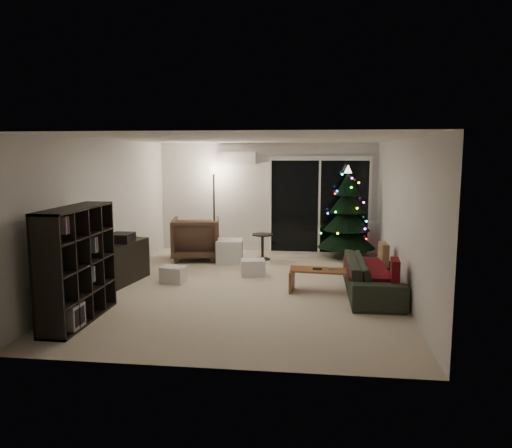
{
  "coord_description": "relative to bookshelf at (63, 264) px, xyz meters",
  "views": [
    {
      "loc": [
        1.14,
        -8.2,
        2.29
      ],
      "look_at": [
        0.1,
        0.3,
        1.05
      ],
      "focal_mm": 35.0,
      "sensor_mm": 36.0,
      "label": 1
    }
  ],
  "objects": [
    {
      "name": "remote_a",
      "position": [
        3.42,
        1.82,
        -0.39
      ],
      "size": [
        0.15,
        0.04,
        0.02
      ],
      "primitive_type": "cube",
      "color": "black",
      "rests_on": "coffee_table"
    },
    {
      "name": "armchair",
      "position": [
        0.83,
        4.07,
        -0.33
      ],
      "size": [
        1.12,
        1.15,
        0.91
      ],
      "primitive_type": "imported",
      "rotation": [
        0.0,
        0.0,
        3.31
      ],
      "color": "#443629",
      "rests_on": "floor"
    },
    {
      "name": "bookshelf",
      "position": [
        0.0,
        0.0,
        0.0
      ],
      "size": [
        0.45,
        1.58,
        1.56
      ],
      "primitive_type": null,
      "rotation": [
        0.0,
        0.0,
        0.04
      ],
      "color": "black",
      "rests_on": "floor"
    },
    {
      "name": "cardboard_box_a",
      "position": [
        0.9,
        2.1,
        -0.64
      ],
      "size": [
        0.45,
        0.37,
        0.29
      ],
      "primitive_type": "cube",
      "rotation": [
        0.0,
        0.0,
        -0.16
      ],
      "color": "beige",
      "rests_on": "floor"
    },
    {
      "name": "christmas_tree",
      "position": [
        4.04,
        4.63,
        0.22
      ],
      "size": [
        1.58,
        1.58,
        2.01
      ],
      "primitive_type": "cone",
      "rotation": [
        0.0,
        0.0,
        -0.33
      ],
      "color": "black",
      "rests_on": "floor"
    },
    {
      "name": "sofa_throw",
      "position": [
        4.2,
        1.76,
        -0.35
      ],
      "size": [
        0.64,
        1.47,
        0.05
      ],
      "primitive_type": "cube",
      "color": "#591015",
      "rests_on": "sofa"
    },
    {
      "name": "cushion_a",
      "position": [
        4.55,
        2.41,
        -0.24
      ],
      "size": [
        0.15,
        0.4,
        0.39
      ],
      "primitive_type": "cube",
      "rotation": [
        0.0,
        0.0,
        0.09
      ],
      "color": "brown",
      "rests_on": "sofa"
    },
    {
      "name": "coffee_table",
      "position": [
        3.57,
        1.82,
        -0.59
      ],
      "size": [
        1.23,
        0.53,
        0.38
      ],
      "primitive_type": null,
      "rotation": [
        0.0,
        0.0,
        -0.1
      ],
      "color": "brown",
      "rests_on": "floor"
    },
    {
      "name": "sofa",
      "position": [
        4.3,
        1.76,
        -0.48
      ],
      "size": [
        0.82,
        2.05,
        0.6
      ],
      "primitive_type": "imported",
      "rotation": [
        0.0,
        0.0,
        1.58
      ],
      "color": "#2E3829",
      "rests_on": "floor"
    },
    {
      "name": "media_cabinet",
      "position": [
        0.0,
        2.04,
        -0.42
      ],
      "size": [
        0.62,
        1.21,
        0.72
      ],
      "primitive_type": "cube",
      "rotation": [
        0.0,
        0.0,
        -0.16
      ],
      "color": "black",
      "rests_on": "floor"
    },
    {
      "name": "stereo",
      "position": [
        0.0,
        2.04,
        0.02
      ],
      "size": [
        0.37,
        0.43,
        0.15
      ],
      "primitive_type": "cube",
      "color": "black",
      "rests_on": "media_cabinet"
    },
    {
      "name": "room",
      "position": [
        2.71,
        3.46,
        0.23
      ],
      "size": [
        6.5,
        7.51,
        2.6
      ],
      "color": "beige",
      "rests_on": "ground"
    },
    {
      "name": "remote_b",
      "position": [
        3.67,
        1.87,
        -0.39
      ],
      "size": [
        0.14,
        0.09,
        0.02
      ],
      "primitive_type": "cube",
      "rotation": [
        0.0,
        0.0,
        0.35
      ],
      "color": "slate",
      "rests_on": "coffee_table"
    },
    {
      "name": "cardboard_box_b",
      "position": [
        2.23,
        2.78,
        -0.63
      ],
      "size": [
        0.5,
        0.41,
        0.31
      ],
      "primitive_type": "cube",
      "rotation": [
        0.0,
        0.0,
        0.22
      ],
      "color": "beige",
      "rests_on": "floor"
    },
    {
      "name": "cushion_b",
      "position": [
        4.55,
        1.11,
        -0.24
      ],
      "size": [
        0.14,
        0.4,
        0.39
      ],
      "primitive_type": "cube",
      "rotation": [
        0.0,
        0.0,
        -0.07
      ],
      "color": "#591015",
      "rests_on": "sofa"
    },
    {
      "name": "ottoman",
      "position": [
        1.6,
        3.83,
        -0.54
      ],
      "size": [
        0.59,
        0.59,
        0.48
      ],
      "primitive_type": "cube",
      "rotation": [
        0.0,
        0.0,
        0.11
      ],
      "color": "silver",
      "rests_on": "floor"
    },
    {
      "name": "side_table",
      "position": [
        2.25,
        4.21,
        -0.5
      ],
      "size": [
        0.48,
        0.48,
        0.56
      ],
      "primitive_type": "cylinder",
      "rotation": [
        0.0,
        0.0,
        -0.09
      ],
      "color": "black",
      "rests_on": "floor"
    },
    {
      "name": "floor_lamp",
      "position": [
        1.08,
        4.82,
        0.18
      ],
      "size": [
        0.31,
        0.31,
        1.92
      ],
      "primitive_type": "cylinder",
      "color": "black",
      "rests_on": "floor"
    }
  ]
}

